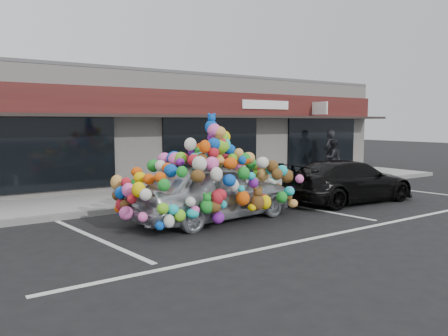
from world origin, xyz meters
TOP-DOWN VIEW (x-y plane):
  - ground at (0.00, 0.00)m, footprint 90.00×90.00m
  - shop_building at (0.00, 8.44)m, footprint 24.00×7.20m
  - sidewalk at (0.00, 4.00)m, footprint 26.00×3.00m
  - kerb at (0.00, 2.50)m, footprint 26.00×0.18m
  - parking_stripe_left at (-3.20, 0.20)m, footprint 0.73×4.37m
  - parking_stripe_mid at (2.80, 0.20)m, footprint 0.73×4.37m
  - parking_stripe_right at (8.20, 0.20)m, footprint 0.73×4.37m
  - lane_line at (2.00, -2.30)m, footprint 14.00×0.12m
  - toy_car at (-0.22, 0.38)m, footprint 3.11×4.76m
  - black_sedan at (4.57, 0.15)m, footprint 2.06×4.55m
  - pedestrian_a at (8.57, 4.65)m, footprint 0.83×0.69m
  - pedestrian_b at (8.14, 4.01)m, footprint 0.90×0.79m
  - pedestrian_c at (8.18, 4.10)m, footprint 0.98×0.60m

SIDE VIEW (x-z plane):
  - ground at x=0.00m, z-range 0.00..0.00m
  - parking_stripe_left at x=-3.20m, z-range 0.00..0.01m
  - parking_stripe_mid at x=2.80m, z-range 0.00..0.01m
  - parking_stripe_right at x=8.20m, z-range 0.00..0.01m
  - lane_line at x=2.00m, z-range 0.00..0.01m
  - sidewalk at x=0.00m, z-range 0.00..0.15m
  - kerb at x=0.00m, z-range -0.01..0.15m
  - black_sedan at x=4.57m, z-range 0.00..1.29m
  - toy_car at x=-0.22m, z-range -0.43..2.24m
  - pedestrian_c at x=8.18m, z-range 0.15..1.71m
  - pedestrian_b at x=8.14m, z-range 0.15..1.71m
  - pedestrian_a at x=8.57m, z-range 0.15..2.09m
  - shop_building at x=0.00m, z-range 0.01..4.32m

